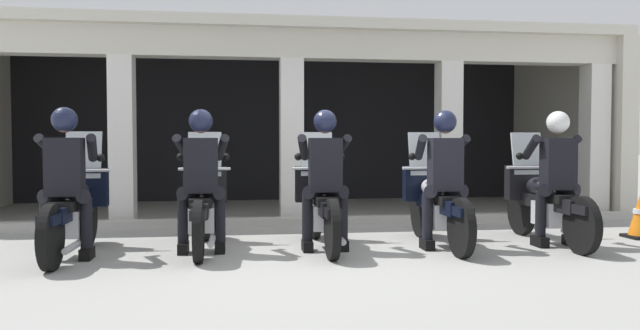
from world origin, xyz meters
TOP-DOWN VIEW (x-y plane):
  - ground_plane at (0.00, 3.00)m, footprint 80.00×80.00m
  - station_building at (-0.15, 4.64)m, footprint 11.12×4.10m
  - kerb_strip at (-0.15, 2.10)m, footprint 10.62×0.24m
  - motorcycle_far_left at (-2.73, 0.21)m, footprint 0.62×2.04m
  - police_officer_far_left at (-2.73, -0.08)m, footprint 0.63×0.61m
  - motorcycle_left at (-1.36, 0.41)m, footprint 0.62×2.04m
  - police_officer_left at (-1.37, 0.12)m, footprint 0.63×0.61m
  - motorcycle_center at (0.00, 0.36)m, footprint 0.62×2.04m
  - police_officer_center at (0.00, 0.07)m, footprint 0.63×0.61m
  - motorcycle_right at (1.37, 0.28)m, footprint 0.62×2.04m
  - police_officer_right at (1.37, -0.00)m, footprint 0.63×0.61m
  - motorcycle_far_right at (2.73, 0.28)m, footprint 0.62×2.04m
  - police_officer_far_right at (2.73, -0.01)m, footprint 0.63×0.61m
  - traffic_cone_flank at (4.11, 0.40)m, footprint 0.34×0.34m

SIDE VIEW (x-z plane):
  - ground_plane at x=0.00m, z-range 0.00..0.00m
  - kerb_strip at x=-0.15m, z-range 0.00..0.12m
  - traffic_cone_flank at x=4.11m, z-range -0.01..0.58m
  - motorcycle_far_left at x=-2.73m, z-range -0.17..1.17m
  - motorcycle_left at x=-1.36m, z-range -0.17..1.17m
  - motorcycle_center at x=0.00m, z-range -0.17..1.17m
  - motorcycle_right at x=1.37m, z-range -0.17..1.17m
  - motorcycle_far_right at x=2.73m, z-range -0.17..1.17m
  - police_officer_far_left at x=-2.73m, z-range 0.15..1.73m
  - police_officer_left at x=-1.37m, z-range 0.15..1.73m
  - police_officer_center at x=0.00m, z-range 0.15..1.73m
  - police_officer_right at x=1.37m, z-range 0.15..1.73m
  - police_officer_far_right at x=2.73m, z-range 0.15..1.73m
  - station_building at x=-0.15m, z-range 0.43..3.51m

